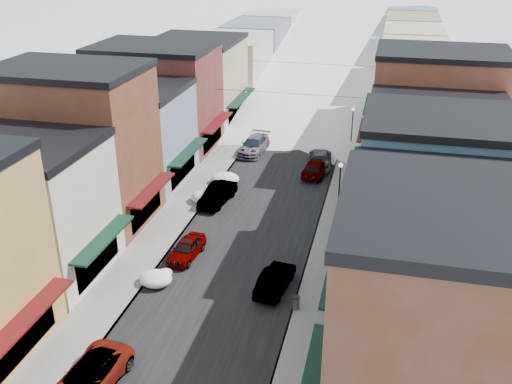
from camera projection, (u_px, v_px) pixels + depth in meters
The scene contains 34 objects.
road at pixel (317, 101), 78.79m from camera, with size 10.00×160.00×0.01m, color black.
sidewalk_left at pixel (270, 98), 80.15m from camera, with size 3.20×160.00×0.15m, color gray.
sidewalk_right at pixel (365, 104), 77.38m from camera, with size 3.20×160.00×0.15m, color gray.
curb_left at pixel (281, 98), 79.82m from camera, with size 0.10×160.00×0.15m, color slate.
curb_right at pixel (354, 103), 77.71m from camera, with size 0.10×160.00×0.15m, color slate.
bldg_l_cream at pixel (23, 209), 37.56m from camera, with size 11.30×8.20×9.50m.
bldg_l_brick_near at pixel (75, 146), 44.12m from camera, with size 12.30×8.20×12.50m.
bldg_l_grayblue at pixel (130, 134), 52.26m from camera, with size 11.30×9.20×9.00m.
bldg_l_brick_far at pixel (157, 97), 60.02m from camera, with size 13.30×9.20×11.00m.
bldg_l_tan at pixel (197, 80), 68.86m from camera, with size 11.30×11.20×10.00m.
bldg_r_brick_near at pixel (470, 345), 22.90m from camera, with size 12.30×9.20×12.50m.
bldg_r_green at pixel (440, 261), 31.59m from camera, with size 11.30×9.20×9.50m.
bldg_r_blue at pixel (433, 188), 39.35m from camera, with size 11.30×9.20×10.50m.
bldg_r_cream at pixel (434, 154), 47.51m from camera, with size 12.30×9.20×9.00m.
bldg_r_brick_far at pixel (436, 110), 54.85m from camera, with size 13.30×9.20×11.50m.
bldg_r_tan at pixel (422, 93), 64.32m from camera, with size 11.30×11.20×9.50m.
distant_blocks at pixel (336, 43), 97.47m from camera, with size 34.00×55.00×8.00m.
overhead_cables at pixel (304, 77), 65.16m from camera, with size 16.40×15.04×0.04m.
car_white_suv at pixel (88, 379), 28.88m from camera, with size 2.53×5.50×1.53m, color silver.
car_silver_sedan at pixel (187, 248), 40.84m from camera, with size 1.66×4.13×1.41m, color gray.
car_dark_hatch at pixel (218, 194), 48.99m from camera, with size 1.70×4.89×1.61m, color black.
car_silver_wagon at pixel (254, 145), 60.18m from camera, with size 2.33×5.73×1.66m, color #A8AAB0.
car_green_sedan at pixel (275, 280), 37.14m from camera, with size 1.55×4.45×1.47m, color black.
car_gray_suv at pixel (317, 167), 54.64m from camera, with size 2.01×4.99×1.70m, color gray.
car_black_sedan at pixel (320, 158), 56.77m from camera, with size 2.30×5.65×1.64m, color black.
car_lane_silver at pixel (298, 113), 70.97m from camera, with size 1.81×4.49×1.53m, color #909498.
car_lane_white at pixel (334, 80), 86.64m from camera, with size 2.49×5.40×1.50m, color silver.
trash_can at pixel (296, 302), 35.12m from camera, with size 0.50×0.50×0.85m.
streetlamp_near at pixel (340, 181), 46.51m from camera, with size 0.35×0.35×4.27m.
streetlamp_far at pixel (352, 122), 60.78m from camera, with size 0.36×0.36×4.31m.
planter_far at pixel (325, 345), 31.75m from camera, with size 0.31×0.31×0.55m, color #2E5326.
snow_pile_near at pixel (157, 278), 37.80m from camera, with size 2.22×2.57×0.94m.
snow_pile_mid at pixel (207, 197), 49.18m from camera, with size 2.62×2.81×1.11m.
snow_pile_far at pixel (226, 179), 52.80m from camera, with size 2.62×2.81×1.11m.
Camera 1 is at (9.52, -16.74, 21.41)m, focal length 40.00 mm.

